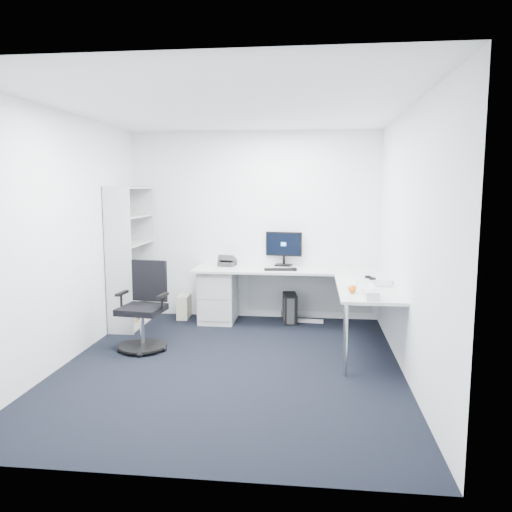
# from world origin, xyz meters

# --- Properties ---
(ground) EXTENTS (4.20, 4.20, 0.00)m
(ground) POSITION_xyz_m (0.00, 0.00, 0.00)
(ground) COLOR black
(ceiling) EXTENTS (4.20, 4.20, 0.00)m
(ceiling) POSITION_xyz_m (0.00, 0.00, 2.70)
(ceiling) COLOR white
(wall_back) EXTENTS (3.60, 0.02, 2.70)m
(wall_back) POSITION_xyz_m (0.00, 2.10, 1.35)
(wall_back) COLOR white
(wall_back) RESTS_ON ground
(wall_front) EXTENTS (3.60, 0.02, 2.70)m
(wall_front) POSITION_xyz_m (0.00, -2.10, 1.35)
(wall_front) COLOR white
(wall_front) RESTS_ON ground
(wall_left) EXTENTS (0.02, 4.20, 2.70)m
(wall_left) POSITION_xyz_m (-1.80, 0.00, 1.35)
(wall_left) COLOR white
(wall_left) RESTS_ON ground
(wall_right) EXTENTS (0.02, 4.20, 2.70)m
(wall_right) POSITION_xyz_m (1.80, 0.00, 1.35)
(wall_right) COLOR white
(wall_right) RESTS_ON ground
(l_desk) EXTENTS (2.68, 1.50, 0.78)m
(l_desk) POSITION_xyz_m (0.55, 1.40, 0.39)
(l_desk) COLOR silver
(l_desk) RESTS_ON ground
(drawer_pedestal) EXTENTS (0.48, 0.60, 0.74)m
(drawer_pedestal) POSITION_xyz_m (-0.48, 1.78, 0.37)
(drawer_pedestal) COLOR silver
(drawer_pedestal) RESTS_ON ground
(bookshelf) EXTENTS (0.37, 0.96, 1.91)m
(bookshelf) POSITION_xyz_m (-1.62, 1.45, 0.96)
(bookshelf) COLOR #B4B7B6
(bookshelf) RESTS_ON ground
(task_chair) EXTENTS (0.65, 0.65, 1.04)m
(task_chair) POSITION_xyz_m (-1.12, 0.41, 0.52)
(task_chair) COLOR black
(task_chair) RESTS_ON ground
(black_pc_tower) EXTENTS (0.23, 0.43, 0.40)m
(black_pc_tower) POSITION_xyz_m (0.54, 1.85, 0.20)
(black_pc_tower) COLOR black
(black_pc_tower) RESTS_ON ground
(beige_pc_tower) EXTENTS (0.18, 0.36, 0.33)m
(beige_pc_tower) POSITION_xyz_m (-1.01, 1.90, 0.17)
(beige_pc_tower) COLOR beige
(beige_pc_tower) RESTS_ON ground
(power_strip) EXTENTS (0.39, 0.10, 0.04)m
(power_strip) POSITION_xyz_m (0.83, 1.84, 0.02)
(power_strip) COLOR silver
(power_strip) RESTS_ON ground
(monitor) EXTENTS (0.54, 0.25, 0.50)m
(monitor) POSITION_xyz_m (0.44, 2.00, 1.03)
(monitor) COLOR black
(monitor) RESTS_ON l_desk
(black_keyboard) EXTENTS (0.43, 0.20, 0.02)m
(black_keyboard) POSITION_xyz_m (0.40, 1.61, 0.79)
(black_keyboard) COLOR black
(black_keyboard) RESTS_ON l_desk
(mouse) EXTENTS (0.08, 0.12, 0.04)m
(mouse) POSITION_xyz_m (0.61, 1.61, 0.80)
(mouse) COLOR black
(mouse) RESTS_ON l_desk
(desk_phone) EXTENTS (0.26, 0.26, 0.16)m
(desk_phone) POSITION_xyz_m (-0.36, 1.90, 0.86)
(desk_phone) COLOR #2D2E30
(desk_phone) RESTS_ON l_desk
(laptop) EXTENTS (0.40, 0.39, 0.24)m
(laptop) POSITION_xyz_m (1.66, 0.75, 0.90)
(laptop) COLOR #BABCC1
(laptop) RESTS_ON l_desk
(white_keyboard) EXTENTS (0.17, 0.41, 0.01)m
(white_keyboard) POSITION_xyz_m (1.31, 0.73, 0.79)
(white_keyboard) COLOR silver
(white_keyboard) RESTS_ON l_desk
(headphones) EXTENTS (0.17, 0.21, 0.05)m
(headphones) POSITION_xyz_m (1.56, 1.10, 0.81)
(headphones) COLOR black
(headphones) RESTS_ON l_desk
(orange_fruit) EXTENTS (0.09, 0.09, 0.09)m
(orange_fruit) POSITION_xyz_m (1.28, 0.23, 0.83)
(orange_fruit) COLOR orange
(orange_fruit) RESTS_ON l_desk
(tissue_box) EXTENTS (0.15, 0.26, 0.09)m
(tissue_box) POSITION_xyz_m (1.44, -0.03, 0.83)
(tissue_box) COLOR silver
(tissue_box) RESTS_ON l_desk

